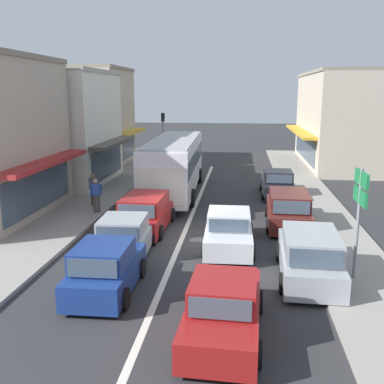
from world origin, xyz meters
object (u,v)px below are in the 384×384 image
(wagon_queue_far_back, at_px, (146,213))
(directional_road_sign, at_px, (360,198))
(hatchback_queue_gap_filler, at_px, (106,269))
(pedestrian_with_handbag_near, at_px, (140,165))
(sedan_adjacent_lane_lead, at_px, (124,239))
(parked_wagon_kerb_front, at_px, (309,256))
(parked_wagon_kerb_second, at_px, (288,210))
(parked_sedan_kerb_third, at_px, (278,184))
(city_bus, at_px, (174,162))
(pedestrian_browsing_midblock, at_px, (96,193))
(traffic_light_downstreet, at_px, (163,130))
(pedestrian_far_walker, at_px, (93,188))
(sedan_behind_bus_near, at_px, (223,309))
(sedan_behind_bus_mid, at_px, (229,231))

(wagon_queue_far_back, bearing_deg, directional_road_sign, -31.19)
(hatchback_queue_gap_filler, height_order, pedestrian_with_handbag_near, pedestrian_with_handbag_near)
(sedan_adjacent_lane_lead, distance_m, parked_wagon_kerb_front, 6.49)
(parked_wagon_kerb_second, relative_size, parked_sedan_kerb_third, 1.08)
(pedestrian_with_handbag_near, bearing_deg, city_bus, -51.97)
(directional_road_sign, bearing_deg, pedestrian_browsing_midblock, 147.40)
(traffic_light_downstreet, height_order, directional_road_sign, traffic_light_downstreet)
(parked_wagon_kerb_second, bearing_deg, pedestrian_far_walker, 167.58)
(wagon_queue_far_back, xyz_separation_m, parked_wagon_kerb_front, (6.25, -4.50, 0.00))
(city_bus, xyz_separation_m, pedestrian_with_handbag_near, (-2.92, 3.74, -0.81))
(sedan_behind_bus_near, distance_m, sedan_behind_bus_mid, 6.32)
(wagon_queue_far_back, distance_m, directional_road_sign, 9.12)
(sedan_adjacent_lane_lead, bearing_deg, parked_wagon_kerb_second, 35.77)
(pedestrian_with_handbag_near, bearing_deg, parked_wagon_kerb_front, -59.63)
(parked_wagon_kerb_front, height_order, traffic_light_downstreet, traffic_light_downstreet)
(parked_wagon_kerb_second, relative_size, pedestrian_far_walker, 2.79)
(sedan_behind_bus_near, relative_size, parked_wagon_kerb_front, 0.94)
(city_bus, height_order, sedan_adjacent_lane_lead, city_bus)
(parked_wagon_kerb_front, distance_m, traffic_light_downstreet, 24.16)
(parked_wagon_kerb_second, bearing_deg, sedan_behind_bus_mid, -128.51)
(sedan_adjacent_lane_lead, distance_m, pedestrian_with_handbag_near, 14.32)
(sedan_behind_bus_mid, distance_m, hatchback_queue_gap_filler, 5.55)
(sedan_adjacent_lane_lead, distance_m, parked_wagon_kerb_second, 7.72)
(wagon_queue_far_back, bearing_deg, parked_wagon_kerb_second, 11.79)
(parked_sedan_kerb_third, height_order, pedestrian_browsing_midblock, pedestrian_browsing_midblock)
(sedan_adjacent_lane_lead, distance_m, hatchback_queue_gap_filler, 2.99)
(hatchback_queue_gap_filler, bearing_deg, pedestrian_far_walker, 110.48)
(sedan_adjacent_lane_lead, relative_size, wagon_queue_far_back, 0.94)
(sedan_behind_bus_mid, bearing_deg, sedan_behind_bus_near, -89.36)
(parked_sedan_kerb_third, xyz_separation_m, traffic_light_downstreet, (-8.50, 10.66, 2.19))
(parked_wagon_kerb_second, bearing_deg, parked_sedan_kerb_third, 90.15)
(sedan_adjacent_lane_lead, xyz_separation_m, pedestrian_with_handbag_near, (-2.62, 14.07, 0.40))
(pedestrian_with_handbag_near, bearing_deg, pedestrian_browsing_midblock, -90.91)
(sedan_adjacent_lane_lead, xyz_separation_m, wagon_queue_far_back, (0.12, 3.23, 0.08))
(sedan_behind_bus_near, distance_m, parked_wagon_kerb_second, 9.82)
(sedan_behind_bus_mid, relative_size, parked_wagon_kerb_second, 0.93)
(wagon_queue_far_back, xyz_separation_m, hatchback_queue_gap_filler, (0.12, -6.21, -0.04))
(sedan_behind_bus_near, height_order, parked_sedan_kerb_third, same)
(parked_wagon_kerb_front, xyz_separation_m, pedestrian_browsing_midblock, (-9.13, 6.60, 0.32))
(sedan_behind_bus_mid, bearing_deg, parked_wagon_kerb_front, -44.56)
(traffic_light_downstreet, relative_size, pedestrian_far_walker, 2.58)
(pedestrian_far_walker, bearing_deg, wagon_queue_far_back, -44.40)
(wagon_queue_far_back, bearing_deg, parked_sedan_kerb_third, 50.04)
(traffic_light_downstreet, distance_m, pedestrian_browsing_midblock, 15.97)
(pedestrian_far_walker, bearing_deg, pedestrian_browsing_midblock, -65.60)
(sedan_adjacent_lane_lead, xyz_separation_m, pedestrian_far_walker, (-3.35, 6.63, 0.40))
(parked_sedan_kerb_third, bearing_deg, hatchback_queue_gap_filler, -113.96)
(parked_wagon_kerb_front, height_order, pedestrian_browsing_midblock, pedestrian_browsing_midblock)
(traffic_light_downstreet, bearing_deg, directional_road_sign, -66.11)
(traffic_light_downstreet, bearing_deg, hatchback_queue_gap_filler, -84.10)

